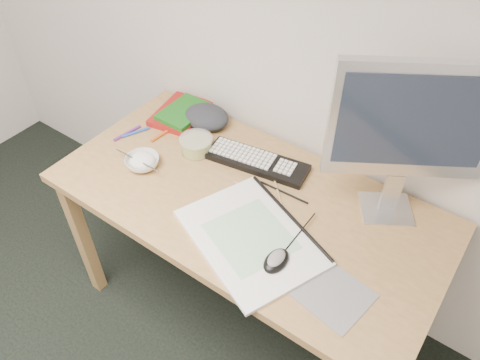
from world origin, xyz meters
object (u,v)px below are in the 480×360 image
at_px(desk, 246,214).
at_px(rice_bowl, 143,162).
at_px(sketchpad, 251,237).
at_px(monitor, 412,127).
at_px(keyboard, 257,162).

distance_m(desk, rice_bowl, 0.44).
height_order(desk, sketchpad, sketchpad).
bearing_deg(desk, monitor, 29.11).
relative_size(desk, keyboard, 3.56).
bearing_deg(rice_bowl, keyboard, 37.24).
height_order(keyboard, rice_bowl, rice_bowl).
relative_size(sketchpad, rice_bowl, 3.60).
bearing_deg(sketchpad, monitor, 73.47).
bearing_deg(monitor, desk, 177.28).
xyz_separation_m(sketchpad, rice_bowl, (-0.53, 0.05, 0.01)).
distance_m(sketchpad, monitor, 0.60).
distance_m(desk, monitor, 0.65).
bearing_deg(rice_bowl, desk, 12.28).
bearing_deg(desk, keyboard, 112.58).
bearing_deg(sketchpad, rice_bowl, -163.07).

